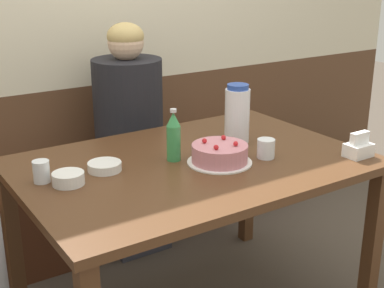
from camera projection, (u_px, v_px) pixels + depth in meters
name	position (u px, v px, depth m)	size (l,w,h in m)	color
back_wall	(84.00, 13.00, 2.83)	(4.80, 0.04, 2.50)	brown
bench_seat	(111.00, 205.00, 2.99)	(2.63, 0.38, 0.43)	#472314
dining_table	(193.00, 180.00, 2.19)	(1.38, 0.95, 0.75)	#4C2D19
birthday_cake	(220.00, 154.00, 2.12)	(0.26, 0.26, 0.10)	white
water_pitcher	(237.00, 114.00, 2.35)	(0.11, 0.11, 0.26)	white
soju_bottle	(174.00, 136.00, 2.13)	(0.06, 0.06, 0.21)	#388E4C
napkin_holder	(359.00, 148.00, 2.19)	(0.11, 0.08, 0.11)	white
bowl_soup_white	(68.00, 178.00, 1.92)	(0.12, 0.12, 0.04)	white
bowl_rice_small	(105.00, 166.00, 2.05)	(0.13, 0.13, 0.03)	white
glass_water_tall	(41.00, 172.00, 1.94)	(0.06, 0.06, 0.08)	silver
glass_tumbler_short	(266.00, 149.00, 2.18)	(0.07, 0.07, 0.08)	silver
person_pale_blue_shirt	(130.00, 142.00, 2.83)	(0.36, 0.36, 1.22)	#33333D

